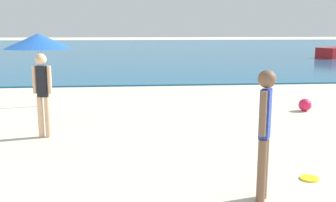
{
  "coord_description": "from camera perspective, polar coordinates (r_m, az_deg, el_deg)",
  "views": [
    {
      "loc": [
        -0.27,
        0.26,
        2.21
      ],
      "look_at": [
        0.41,
        7.74,
        0.79
      ],
      "focal_mm": 41.07,
      "sensor_mm": 36.0,
      "label": 1
    }
  ],
  "objects": [
    {
      "name": "water",
      "position": [
        44.88,
        -4.94,
        7.88
      ],
      "size": [
        160.0,
        60.0,
        0.06
      ],
      "primitive_type": "cube",
      "color": "#14567F",
      "rests_on": "ground"
    },
    {
      "name": "person_standing",
      "position": [
        5.03,
        14.15,
        -3.9
      ],
      "size": [
        0.24,
        0.35,
        1.71
      ],
      "rotation": [
        0.0,
        0.0,
        1.05
      ],
      "color": "brown",
      "rests_on": "ground"
    },
    {
      "name": "frisbee",
      "position": [
        6.22,
        20.26,
        -10.72
      ],
      "size": [
        0.27,
        0.27,
        0.03
      ],
      "primitive_type": "cylinder",
      "color": "yellow",
      "rests_on": "ground"
    },
    {
      "name": "person_distant",
      "position": [
        8.2,
        -18.12,
        1.52
      ],
      "size": [
        0.39,
        0.23,
        1.73
      ],
      "rotation": [
        0.0,
        0.0,
        6.1
      ],
      "color": "#DDAD84",
      "rests_on": "ground"
    },
    {
      "name": "beach_ball",
      "position": [
        11.09,
        19.65,
        -0.55
      ],
      "size": [
        0.34,
        0.34,
        0.34
      ],
      "primitive_type": "sphere",
      "color": "#E51E4C",
      "rests_on": "ground"
    },
    {
      "name": "beach_umbrella",
      "position": [
        11.51,
        -18.7,
        8.41
      ],
      "size": [
        1.88,
        1.88,
        2.08
      ],
      "color": "#B7B7BC",
      "rests_on": "ground"
    }
  ]
}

